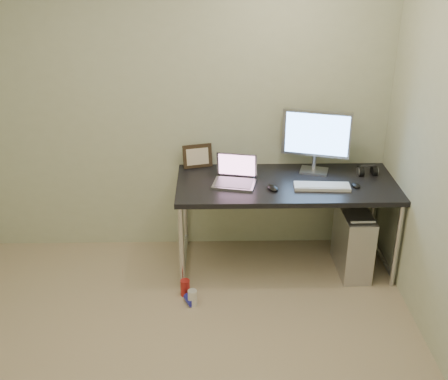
% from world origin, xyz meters
% --- Properties ---
extents(wall_back, '(3.50, 0.02, 2.50)m').
position_xyz_m(wall_back, '(0.00, 1.75, 1.25)').
color(wall_back, beige).
rests_on(wall_back, ground).
extents(desk, '(1.73, 0.76, 0.75)m').
position_xyz_m(desk, '(0.89, 1.37, 0.68)').
color(desk, black).
rests_on(desk, ground).
extents(tower_computer, '(0.23, 0.51, 0.57)m').
position_xyz_m(tower_computer, '(1.44, 1.28, 0.27)').
color(tower_computer, silver).
rests_on(tower_computer, ground).
extents(cable_a, '(0.01, 0.16, 0.69)m').
position_xyz_m(cable_a, '(1.39, 1.70, 0.40)').
color(cable_a, black).
rests_on(cable_a, ground).
extents(cable_b, '(0.02, 0.11, 0.71)m').
position_xyz_m(cable_b, '(1.48, 1.68, 0.38)').
color(cable_b, black).
rests_on(cable_b, ground).
extents(can_red, '(0.10, 0.10, 0.13)m').
position_xyz_m(can_red, '(0.09, 0.94, 0.07)').
color(can_red, '#B2211D').
rests_on(can_red, ground).
extents(can_white, '(0.09, 0.09, 0.13)m').
position_xyz_m(can_white, '(0.15, 0.81, 0.06)').
color(can_white, white).
rests_on(can_white, ground).
extents(can_blue, '(0.10, 0.12, 0.06)m').
position_xyz_m(can_blue, '(0.13, 0.83, 0.03)').
color(can_blue, '#2226B3').
rests_on(can_blue, ground).
extents(laptop, '(0.37, 0.32, 0.22)m').
position_xyz_m(laptop, '(0.48, 1.37, 0.80)').
color(laptop, '#A6A7AC').
rests_on(laptop, desk).
extents(monitor, '(0.54, 0.21, 0.51)m').
position_xyz_m(monitor, '(1.14, 1.58, 1.05)').
color(monitor, '#A6A7AC').
rests_on(monitor, desk).
extents(keyboard, '(0.43, 0.17, 0.03)m').
position_xyz_m(keyboard, '(1.14, 1.26, 0.76)').
color(keyboard, silver).
rests_on(keyboard, desk).
extents(mouse_right, '(0.07, 0.11, 0.03)m').
position_xyz_m(mouse_right, '(1.41, 1.28, 0.77)').
color(mouse_right, black).
rests_on(mouse_right, desk).
extents(mouse_left, '(0.11, 0.14, 0.04)m').
position_xyz_m(mouse_left, '(0.76, 1.24, 0.77)').
color(mouse_left, black).
rests_on(mouse_left, desk).
extents(headphones, '(0.16, 0.10, 0.10)m').
position_xyz_m(headphones, '(1.56, 1.51, 0.78)').
color(headphones, black).
rests_on(headphones, desk).
extents(picture_frame, '(0.25, 0.13, 0.20)m').
position_xyz_m(picture_frame, '(0.18, 1.70, 0.85)').
color(picture_frame, black).
rests_on(picture_frame, desk).
extents(webcam, '(0.04, 0.03, 0.12)m').
position_xyz_m(webcam, '(0.48, 1.63, 0.84)').
color(webcam, silver).
rests_on(webcam, desk).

